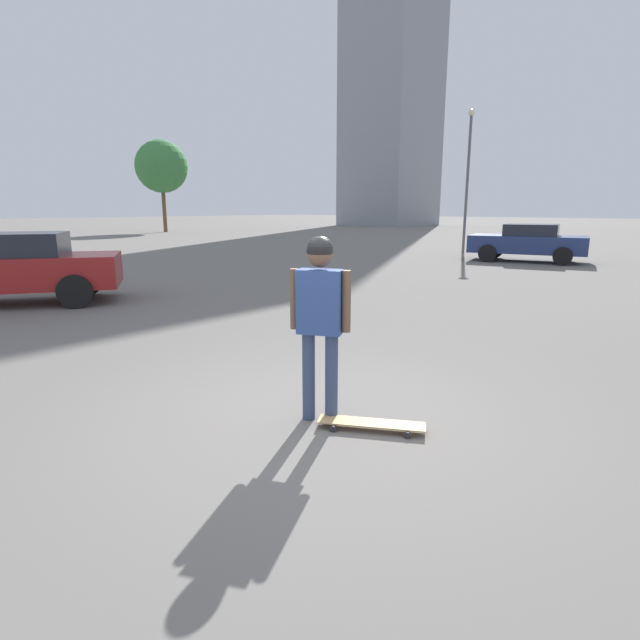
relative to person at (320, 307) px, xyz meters
The scene contains 8 objects.
ground_plane 1.11m from the person, ahead, with size 220.00×220.00×0.00m, color slate.
person is the anchor object (origin of this frame).
skateboard 1.17m from the person, 17.28° to the left, with size 0.95×0.68×0.07m.
car_parked_near 8.78m from the person, behind, with size 3.61×4.46×1.50m.
car_parked_far 16.68m from the person, 103.93° to the left, with size 4.49×2.86×1.41m.
building_block_distant 59.14m from the person, 124.08° to the left, with size 8.63×9.05×35.04m.
tree_distant 41.26m from the person, 151.12° to the left, with size 4.28×4.28×7.53m.
lamp_post 19.66m from the person, 112.76° to the left, with size 0.28×0.28×6.15m.
Camera 1 is at (3.02, -3.32, 2.00)m, focal length 28.00 mm.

